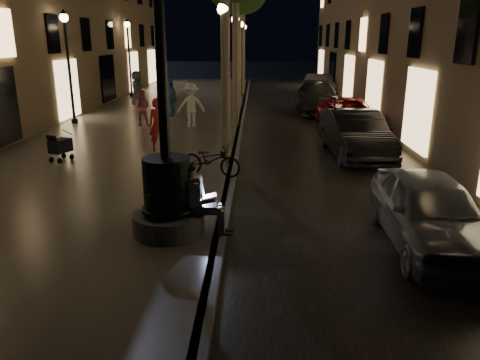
{
  "coord_description": "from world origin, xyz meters",
  "views": [
    {
      "loc": [
        0.68,
        -6.41,
        3.84
      ],
      "look_at": [
        0.36,
        3.0,
        0.97
      ],
      "focal_mm": 35.0,
      "sensor_mm": 36.0,
      "label": 1
    }
  ],
  "objects_px": {
    "pedestrian_white": "(191,105)",
    "bicycle": "(211,160)",
    "seated_man_laptop": "(199,197)",
    "car_third": "(348,114)",
    "pedestrian_dark": "(137,89)",
    "car_front": "(430,211)",
    "fountain_lamppost": "(167,183)",
    "lamp_curb_d": "(244,46)",
    "lamp_left_b": "(67,53)",
    "pedestrian_pink": "(142,108)",
    "stroller": "(60,146)",
    "lamp_curb_a": "(224,59)",
    "car_second": "(355,134)",
    "car_fifth": "(320,85)",
    "pedestrian_red": "(158,125)",
    "pedestrian_blue": "(171,98)",
    "car_rear": "(318,98)",
    "lamp_curb_b": "(235,52)",
    "lamp_curb_c": "(241,48)",
    "lamp_left_c": "(129,48)"
  },
  "relations": [
    {
      "from": "car_third",
      "to": "pedestrian_red",
      "type": "height_order",
      "value": "pedestrian_red"
    },
    {
      "from": "lamp_left_b",
      "to": "car_third",
      "type": "height_order",
      "value": "lamp_left_b"
    },
    {
      "from": "car_second",
      "to": "lamp_left_b",
      "type": "bearing_deg",
      "value": 153.34
    },
    {
      "from": "pedestrian_pink",
      "to": "car_fifth",
      "type": "bearing_deg",
      "value": -127.21
    },
    {
      "from": "pedestrian_pink",
      "to": "pedestrian_blue",
      "type": "height_order",
      "value": "pedestrian_blue"
    },
    {
      "from": "lamp_curb_d",
      "to": "pedestrian_white",
      "type": "relative_size",
      "value": 2.61
    },
    {
      "from": "car_third",
      "to": "pedestrian_pink",
      "type": "distance_m",
      "value": 8.94
    },
    {
      "from": "pedestrian_dark",
      "to": "car_second",
      "type": "bearing_deg",
      "value": -152.87
    },
    {
      "from": "car_second",
      "to": "pedestrian_dark",
      "type": "bearing_deg",
      "value": 130.74
    },
    {
      "from": "car_rear",
      "to": "pedestrian_white",
      "type": "distance_m",
      "value": 8.32
    },
    {
      "from": "pedestrian_white",
      "to": "bicycle",
      "type": "bearing_deg",
      "value": 86.56
    },
    {
      "from": "lamp_curb_b",
      "to": "car_second",
      "type": "bearing_deg",
      "value": -58.22
    },
    {
      "from": "seated_man_laptop",
      "to": "pedestrian_white",
      "type": "bearing_deg",
      "value": 98.47
    },
    {
      "from": "pedestrian_blue",
      "to": "bicycle",
      "type": "xyz_separation_m",
      "value": [
        2.88,
        -10.14,
        -0.41
      ]
    },
    {
      "from": "lamp_curb_d",
      "to": "car_fifth",
      "type": "relative_size",
      "value": 1.09
    },
    {
      "from": "lamp_curb_d",
      "to": "lamp_curb_a",
      "type": "bearing_deg",
      "value": -90.0
    },
    {
      "from": "lamp_curb_a",
      "to": "lamp_left_b",
      "type": "height_order",
      "value": "same"
    },
    {
      "from": "lamp_curb_c",
      "to": "lamp_curb_d",
      "type": "height_order",
      "value": "same"
    },
    {
      "from": "lamp_curb_b",
      "to": "pedestrian_white",
      "type": "height_order",
      "value": "lamp_curb_b"
    },
    {
      "from": "stroller",
      "to": "car_third",
      "type": "distance_m",
      "value": 11.98
    },
    {
      "from": "seated_man_laptop",
      "to": "pedestrian_pink",
      "type": "distance_m",
      "value": 12.14
    },
    {
      "from": "lamp_curb_b",
      "to": "lamp_left_c",
      "type": "height_order",
      "value": "same"
    },
    {
      "from": "car_front",
      "to": "pedestrian_blue",
      "type": "bearing_deg",
      "value": 119.01
    },
    {
      "from": "fountain_lamppost",
      "to": "lamp_curb_d",
      "type": "xyz_separation_m",
      "value": [
        0.7,
        30.0,
        2.02
      ]
    },
    {
      "from": "car_front",
      "to": "pedestrian_white",
      "type": "bearing_deg",
      "value": 119.44
    },
    {
      "from": "stroller",
      "to": "lamp_curb_c",
      "type": "bearing_deg",
      "value": 93.07
    },
    {
      "from": "car_second",
      "to": "car_fifth",
      "type": "bearing_deg",
      "value": 83.2
    },
    {
      "from": "car_front",
      "to": "pedestrian_white",
      "type": "xyz_separation_m",
      "value": [
        -6.07,
        11.32,
        0.42
      ]
    },
    {
      "from": "car_third",
      "to": "car_second",
      "type": "bearing_deg",
      "value": -99.28
    },
    {
      "from": "lamp_curb_b",
      "to": "car_second",
      "type": "distance_m",
      "value": 8.53
    },
    {
      "from": "lamp_left_c",
      "to": "car_second",
      "type": "bearing_deg",
      "value": -52.65
    },
    {
      "from": "lamp_curb_d",
      "to": "pedestrian_red",
      "type": "height_order",
      "value": "lamp_curb_d"
    },
    {
      "from": "seated_man_laptop",
      "to": "car_third",
      "type": "relative_size",
      "value": 0.28
    },
    {
      "from": "bicycle",
      "to": "car_front",
      "type": "bearing_deg",
      "value": -113.09
    },
    {
      "from": "car_fifth",
      "to": "pedestrian_blue",
      "type": "height_order",
      "value": "pedestrian_blue"
    },
    {
      "from": "fountain_lamppost",
      "to": "seated_man_laptop",
      "type": "bearing_deg",
      "value": 0.0
    },
    {
      "from": "stroller",
      "to": "lamp_curb_a",
      "type": "bearing_deg",
      "value": 27.17
    },
    {
      "from": "car_third",
      "to": "pedestrian_dark",
      "type": "distance_m",
      "value": 11.78
    },
    {
      "from": "pedestrian_red",
      "to": "car_second",
      "type": "bearing_deg",
      "value": -15.1
    },
    {
      "from": "lamp_curb_d",
      "to": "pedestrian_white",
      "type": "distance_m",
      "value": 18.87
    },
    {
      "from": "seated_man_laptop",
      "to": "car_third",
      "type": "height_order",
      "value": "seated_man_laptop"
    },
    {
      "from": "car_third",
      "to": "lamp_curb_a",
      "type": "bearing_deg",
      "value": -131.18
    },
    {
      "from": "stroller",
      "to": "pedestrian_white",
      "type": "relative_size",
      "value": 0.52
    },
    {
      "from": "lamp_curb_c",
      "to": "lamp_left_b",
      "type": "bearing_deg",
      "value": -125.37
    },
    {
      "from": "bicycle",
      "to": "lamp_curb_a",
      "type": "bearing_deg",
      "value": 11.17
    },
    {
      "from": "car_third",
      "to": "pedestrian_dark",
      "type": "relative_size",
      "value": 2.52
    },
    {
      "from": "car_front",
      "to": "car_rear",
      "type": "bearing_deg",
      "value": 91.23
    },
    {
      "from": "fountain_lamppost",
      "to": "lamp_curb_a",
      "type": "height_order",
      "value": "fountain_lamppost"
    },
    {
      "from": "fountain_lamppost",
      "to": "pedestrian_blue",
      "type": "relative_size",
      "value": 3.01
    },
    {
      "from": "car_third",
      "to": "bicycle",
      "type": "bearing_deg",
      "value": -124.37
    }
  ]
}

